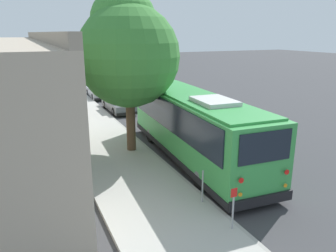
# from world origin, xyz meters

# --- Properties ---
(ground_plane) EXTENTS (160.00, 160.00, 0.00)m
(ground_plane) POSITION_xyz_m (0.00, 0.00, 0.00)
(ground_plane) COLOR #3D3D3F
(sidewalk_slab) EXTENTS (80.00, 3.65, 0.15)m
(sidewalk_slab) POSITION_xyz_m (0.00, 3.33, 0.07)
(sidewalk_slab) COLOR #B2AFA8
(sidewalk_slab) RESTS_ON ground
(curb_strip) EXTENTS (80.00, 0.14, 0.15)m
(curb_strip) POSITION_xyz_m (0.00, 1.43, 0.07)
(curb_strip) COLOR #9D9A94
(curb_strip) RESTS_ON ground
(shuttle_bus) EXTENTS (11.08, 3.17, 3.32)m
(shuttle_bus) POSITION_xyz_m (-1.27, -0.18, 1.78)
(shuttle_bus) COLOR green
(shuttle_bus) RESTS_ON ground
(parked_sedan_gray) EXTENTS (4.46, 1.77, 1.28)m
(parked_sedan_gray) POSITION_xyz_m (10.03, 0.29, 0.59)
(parked_sedan_gray) COLOR slate
(parked_sedan_gray) RESTS_ON ground
(parked_sedan_silver) EXTENTS (4.66, 1.87, 1.27)m
(parked_sedan_silver) POSITION_xyz_m (16.39, 0.44, 0.59)
(parked_sedan_silver) COLOR #A8AAAF
(parked_sedan_silver) RESTS_ON ground
(parked_sedan_white) EXTENTS (4.68, 1.85, 1.31)m
(parked_sedan_white) POSITION_xyz_m (23.01, 0.19, 0.61)
(parked_sedan_white) COLOR silver
(parked_sedan_white) RESTS_ON ground
(street_tree) EXTENTS (4.92, 4.92, 7.93)m
(street_tree) POSITION_xyz_m (0.97, 2.28, 5.21)
(street_tree) COLOR brown
(street_tree) RESTS_ON sidewalk_slab
(sign_post_near) EXTENTS (0.06, 0.22, 1.36)m
(sign_post_near) POSITION_xyz_m (-7.23, 1.71, 0.85)
(sign_post_near) COLOR gray
(sign_post_near) RESTS_ON sidewalk_slab
(sign_post_far) EXTENTS (0.06, 0.06, 1.20)m
(sign_post_far) POSITION_xyz_m (-5.41, 1.71, 0.75)
(sign_post_far) COLOR gray
(sign_post_far) RESTS_ON sidewalk_slab
(lane_stripe_mid) EXTENTS (2.40, 0.14, 0.01)m
(lane_stripe_mid) POSITION_xyz_m (-2.73, -3.38, 0.00)
(lane_stripe_mid) COLOR silver
(lane_stripe_mid) RESTS_ON ground
(lane_stripe_ahead) EXTENTS (2.40, 0.14, 0.01)m
(lane_stripe_ahead) POSITION_xyz_m (3.27, -3.38, 0.00)
(lane_stripe_ahead) COLOR silver
(lane_stripe_ahead) RESTS_ON ground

